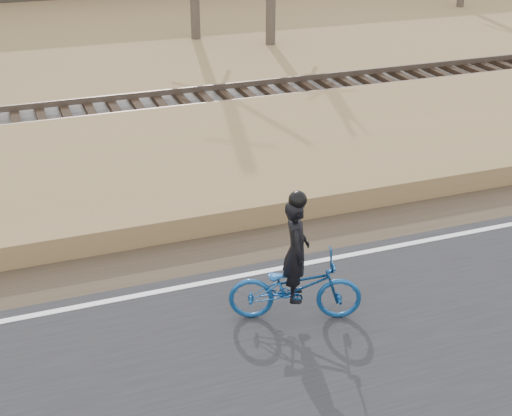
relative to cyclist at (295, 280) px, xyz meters
name	(u,v)px	position (x,y,z in m)	size (l,w,h in m)	color
cyclist	(295,280)	(0.00, 0.00, 0.00)	(2.06, 1.30, 2.05)	navy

